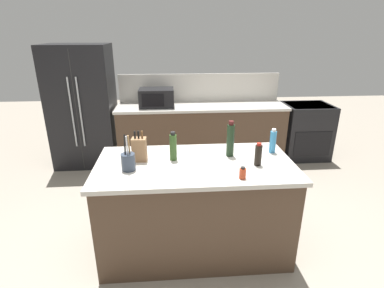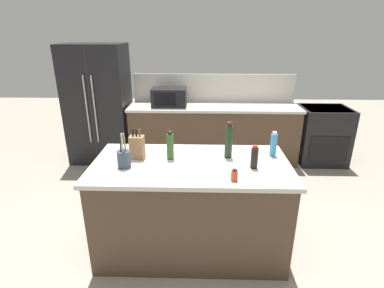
{
  "view_description": "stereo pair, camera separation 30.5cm",
  "coord_description": "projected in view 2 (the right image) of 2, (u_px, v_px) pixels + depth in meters",
  "views": [
    {
      "loc": [
        -0.22,
        -2.49,
        2.08
      ],
      "look_at": [
        0.0,
        0.35,
        0.99
      ],
      "focal_mm": 28.0,
      "sensor_mm": 36.0,
      "label": 1
    },
    {
      "loc": [
        0.08,
        -2.5,
        2.08
      ],
      "look_at": [
        0.0,
        0.35,
        0.99
      ],
      "focal_mm": 28.0,
      "sensor_mm": 36.0,
      "label": 2
    }
  ],
  "objects": [
    {
      "name": "olive_oil_bottle",
      "position": [
        170.0,
        146.0,
        2.78
      ],
      "size": [
        0.07,
        0.07,
        0.28
      ],
      "color": "#2D4C1E",
      "rests_on": "kitchen_island"
    },
    {
      "name": "back_counter_run",
      "position": [
        213.0,
        133.0,
        4.96
      ],
      "size": [
        2.73,
        0.66,
        0.94
      ],
      "color": "#4C3828",
      "rests_on": "ground_plane"
    },
    {
      "name": "utensil_crock",
      "position": [
        124.0,
        158.0,
        2.63
      ],
      "size": [
        0.12,
        0.12,
        0.32
      ],
      "color": "#333D4C",
      "rests_on": "kitchen_island"
    },
    {
      "name": "microwave",
      "position": [
        169.0,
        97.0,
        4.76
      ],
      "size": [
        0.54,
        0.39,
        0.28
      ],
      "color": "black",
      "rests_on": "back_counter_run"
    },
    {
      "name": "kitchen_island",
      "position": [
        191.0,
        206.0,
        2.91
      ],
      "size": [
        1.81,
        0.93,
        0.94
      ],
      "color": "#4C3828",
      "rests_on": "ground_plane"
    },
    {
      "name": "wall_backsplash",
      "position": [
        214.0,
        88.0,
        5.0
      ],
      "size": [
        2.69,
        0.03,
        0.46
      ],
      "primitive_type": "cube",
      "color": "beige",
      "rests_on": "back_counter_run"
    },
    {
      "name": "dish_soap_bottle",
      "position": [
        274.0,
        144.0,
        2.86
      ],
      "size": [
        0.06,
        0.06,
        0.24
      ],
      "color": "#3384BC",
      "rests_on": "kitchen_island"
    },
    {
      "name": "knife_block",
      "position": [
        137.0,
        147.0,
        2.8
      ],
      "size": [
        0.14,
        0.11,
        0.29
      ],
      "rotation": [
        0.0,
        0.0,
        -0.06
      ],
      "color": "#936B47",
      "rests_on": "kitchen_island"
    },
    {
      "name": "ground_plane",
      "position": [
        191.0,
        246.0,
        3.08
      ],
      "size": [
        14.0,
        14.0,
        0.0
      ],
      "primitive_type": "plane",
      "color": "gray"
    },
    {
      "name": "refrigerator",
      "position": [
        99.0,
        104.0,
        4.89
      ],
      "size": [
        0.95,
        0.75,
        1.89
      ],
      "color": "black",
      "rests_on": "ground_plane"
    },
    {
      "name": "range_oven",
      "position": [
        322.0,
        135.0,
        4.91
      ],
      "size": [
        0.76,
        0.65,
        0.92
      ],
      "color": "black",
      "rests_on": "ground_plane"
    },
    {
      "name": "spice_jar_paprika",
      "position": [
        234.0,
        175.0,
        2.4
      ],
      "size": [
        0.06,
        0.06,
        0.1
      ],
      "color": "#B73D1E",
      "rests_on": "kitchen_island"
    },
    {
      "name": "soy_sauce_bottle",
      "position": [
        254.0,
        158.0,
        2.61
      ],
      "size": [
        0.06,
        0.06,
        0.21
      ],
      "color": "black",
      "rests_on": "kitchen_island"
    },
    {
      "name": "wine_bottle",
      "position": [
        229.0,
        141.0,
        2.81
      ],
      "size": [
        0.07,
        0.07,
        0.35
      ],
      "color": "black",
      "rests_on": "kitchen_island"
    }
  ]
}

